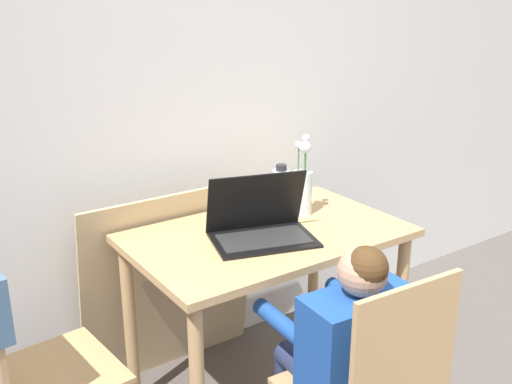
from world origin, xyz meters
The scene contains 8 objects.
wall_back centered at (0.00, 2.23, 1.25)m, with size 6.40×0.05×2.50m.
dining_table centered at (0.04, 1.70, 0.64)m, with size 1.05×0.65×0.76m.
chair_spare centered at (-0.93, 1.72, 0.61)m, with size 0.46×0.43×0.91m.
person_seated centered at (-0.05, 1.15, 0.59)m, with size 0.38×0.44×0.95m.
laptop centered at (-0.01, 1.67, 0.81)m, with size 0.43×0.35×0.25m.
flower_vase centered at (0.28, 1.78, 0.87)m, with size 0.08×0.08×0.34m.
water_bottle centered at (0.16, 1.77, 0.87)m, with size 0.07×0.07×0.24m.
cardboard_panel centered at (-0.18, 2.10, 0.43)m, with size 0.81×0.14×0.86m.
Camera 1 is at (-1.21, -0.04, 1.65)m, focal length 42.00 mm.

